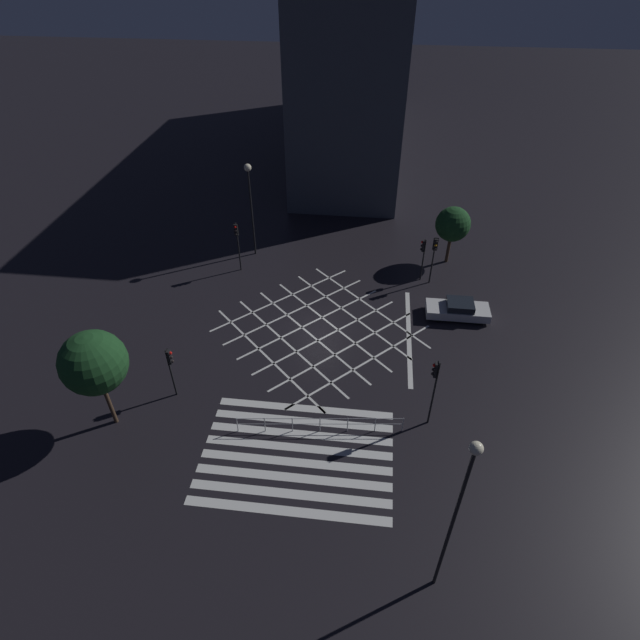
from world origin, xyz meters
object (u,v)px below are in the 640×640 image
Objects in this scene: traffic_light_ne_main at (423,251)px; traffic_light_ne_cross at (434,252)px; street_lamp_east at (250,189)px; traffic_light_se_main at (434,381)px; traffic_light_sw_main at (170,363)px; street_tree_far at (94,363)px; street_lamp_west at (459,502)px; street_tree_near at (453,224)px; waiting_car at (458,309)px; traffic_light_nw_cross at (237,238)px.

traffic_light_ne_cross is (0.76, -0.42, 0.30)m from traffic_light_ne_main.
traffic_light_ne_main is 13.84m from street_lamp_east.
traffic_light_sw_main is (-14.20, 0.42, -0.72)m from traffic_light_se_main.
traffic_light_ne_cross is 23.71m from street_tree_far.
street_lamp_west is at bearing 89.28° from traffic_light_se_main.
street_tree_near is 7.68m from waiting_car.
traffic_light_sw_main is 0.46× the size of street_lamp_east.
street_tree_far is at bearing -135.77° from street_tree_near.
traffic_light_ne_cross is at bearing 89.66° from traffic_light_nw_cross.
traffic_light_sw_main is at bearing 40.60° from street_tree_far.
traffic_light_ne_main is 3.75m from street_tree_near.
traffic_light_sw_main is 16.28m from street_lamp_east.
traffic_light_ne_main is 0.89× the size of traffic_light_ne_cross.
street_tree_far is (-19.34, -18.83, 1.11)m from street_tree_near.
traffic_light_se_main is 0.59× the size of street_lamp_east.
traffic_light_ne_cross is 0.42× the size of street_lamp_west.
street_tree_near reaches higher than waiting_car.
street_tree_far is (-3.19, -15.64, 1.53)m from traffic_light_nw_cross.
traffic_light_ne_cross is at bearing -10.91° from street_lamp_east.
traffic_light_se_main reaches higher than traffic_light_ne_cross.
street_lamp_west is at bearing -62.40° from street_lamp_east.
street_tree_near is at bearing -88.83° from waiting_car.
street_lamp_west reaches higher than waiting_car.
street_tree_near is at bearing 44.78° from traffic_light_sw_main.
traffic_light_ne_cross is at bearing 150.84° from traffic_light_ne_main.
traffic_light_se_main reaches higher than waiting_car.
street_tree_far is 1.42× the size of waiting_car.
traffic_light_sw_main is 19.29m from waiting_car.
traffic_light_nw_cross is 3.84m from street_lamp_east.
traffic_light_ne_cross reaches higher than traffic_light_sw_main.
street_tree_near is at bearing 44.23° from street_tree_far.
traffic_light_nw_cross is 16.95m from waiting_car.
traffic_light_ne_cross is 4.77m from waiting_car.
traffic_light_se_main is 13.68m from traffic_light_ne_cross.
traffic_light_ne_cross is 14.57m from street_lamp_east.
street_tree_near is at bearing 2.11° from street_lamp_east.
traffic_light_sw_main is (-14.35, -13.65, 0.02)m from traffic_light_ne_main.
waiting_car is at bearing 23.24° from traffic_light_ne_cross.
traffic_light_ne_main is (13.88, 0.33, -0.44)m from traffic_light_nw_cross.
street_lamp_east is 1.24× the size of street_tree_far.
street_tree_near reaches higher than traffic_light_nw_cross.
traffic_light_ne_main is 0.74× the size of street_tree_near.
street_tree_near is (2.28, 2.85, 0.86)m from traffic_light_ne_main.
waiting_car is (2.57, 9.75, -2.62)m from traffic_light_se_main.
traffic_light_se_main is at bearing -98.16° from street_tree_near.
traffic_light_se_main is 1.17× the size of traffic_light_ne_cross.
traffic_light_ne_cross is at bearing -66.76° from waiting_car.
street_tree_far reaches higher than traffic_light_sw_main.
traffic_light_se_main is at bearing 75.22° from waiting_car.
traffic_light_sw_main is 0.74× the size of street_tree_near.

